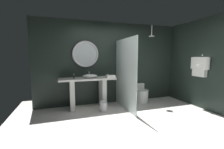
# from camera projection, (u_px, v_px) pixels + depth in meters

# --- Properties ---
(ground_plane) EXTENTS (5.76, 5.76, 0.00)m
(ground_plane) POSITION_uv_depth(u_px,v_px,m) (139.00, 126.00, 3.32)
(ground_plane) COLOR silver
(back_wall_panel) EXTENTS (4.80, 0.10, 2.60)m
(back_wall_panel) POSITION_uv_depth(u_px,v_px,m) (112.00, 63.00, 4.96)
(back_wall_panel) COLOR #1E2823
(back_wall_panel) RESTS_ON ground_plane
(side_wall_right) EXTENTS (0.10, 2.47, 2.60)m
(side_wall_right) POSITION_uv_depth(u_px,v_px,m) (196.00, 64.00, 4.63)
(side_wall_right) COLOR #1E2823
(side_wall_right) RESTS_ON ground_plane
(vanity_counter) EXTENTS (1.61, 0.58, 0.90)m
(vanity_counter) POSITION_uv_depth(u_px,v_px,m) (88.00, 89.00, 4.43)
(vanity_counter) COLOR silver
(vanity_counter) RESTS_ON ground_plane
(vessel_sink) EXTENTS (0.43, 0.35, 0.17)m
(vessel_sink) POSITION_uv_depth(u_px,v_px,m) (90.00, 76.00, 4.39)
(vessel_sink) COLOR white
(vessel_sink) RESTS_ON vanity_counter
(tumbler_cup) EXTENTS (0.07, 0.07, 0.08)m
(tumbler_cup) POSITION_uv_depth(u_px,v_px,m) (108.00, 75.00, 4.63)
(tumbler_cup) COLOR silver
(tumbler_cup) RESTS_ON vanity_counter
(soap_dispenser) EXTENTS (0.05, 0.05, 0.14)m
(soap_dispenser) POSITION_uv_depth(u_px,v_px,m) (74.00, 76.00, 4.24)
(soap_dispenser) COLOR #282D28
(soap_dispenser) RESTS_ON vanity_counter
(round_wall_mirror) EXTENTS (0.80, 0.06, 0.80)m
(round_wall_mirror) POSITION_uv_depth(u_px,v_px,m) (86.00, 54.00, 4.57)
(round_wall_mirror) COLOR silver
(shower_glass_panel) EXTENTS (0.02, 1.45, 2.02)m
(shower_glass_panel) POSITION_uv_depth(u_px,v_px,m) (125.00, 74.00, 4.31)
(shower_glass_panel) COLOR silver
(shower_glass_panel) RESTS_ON ground_plane
(rain_shower_head) EXTENTS (0.18, 0.18, 0.36)m
(rain_shower_head) POSITION_uv_depth(u_px,v_px,m) (152.00, 35.00, 4.75)
(rain_shower_head) COLOR silver
(hanging_bathrobe) EXTENTS (0.20, 0.59, 0.63)m
(hanging_bathrobe) POSITION_uv_depth(u_px,v_px,m) (200.00, 66.00, 4.34)
(hanging_bathrobe) COLOR silver
(toilet) EXTENTS (0.41, 0.58, 0.60)m
(toilet) POSITION_uv_depth(u_px,v_px,m) (141.00, 94.00, 5.06)
(toilet) COLOR white
(toilet) RESTS_ON ground_plane
(waste_bin) EXTENTS (0.20, 0.20, 0.31)m
(waste_bin) POSITION_uv_depth(u_px,v_px,m) (103.00, 106.00, 4.17)
(waste_bin) COLOR silver
(waste_bin) RESTS_ON ground_plane
(folded_hand_towel) EXTENTS (0.26, 0.19, 0.07)m
(folded_hand_towel) POSITION_uv_depth(u_px,v_px,m) (111.00, 76.00, 4.42)
(folded_hand_towel) COLOR white
(folded_hand_towel) RESTS_ON vanity_counter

